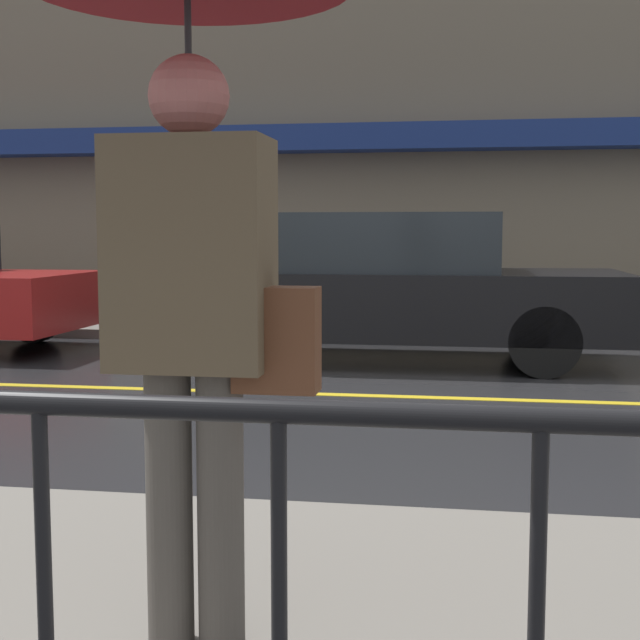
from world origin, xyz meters
The scene contains 7 objects.
ground_plane centered at (0.00, 0.00, 0.00)m, with size 80.00×80.00×0.00m, color #262628.
sidewalk_far centered at (0.00, 4.28, 0.06)m, with size 28.00×2.01×0.12m.
lane_marking centered at (0.00, 0.00, 0.00)m, with size 25.20×0.12×0.01m.
building_storefront centered at (0.00, 5.40, 2.87)m, with size 28.00×0.85×5.78m.
railing_foreground centered at (0.00, -5.95, 0.75)m, with size 12.00×0.04×1.00m.
pedestrian centered at (-0.15, -4.71, 1.71)m, with size 0.94×0.94×2.11m.
car_black centered at (-0.08, 2.00, 0.77)m, with size 4.44×1.86×1.52m.
Camera 1 is at (0.62, -7.17, 1.35)m, focal length 50.00 mm.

